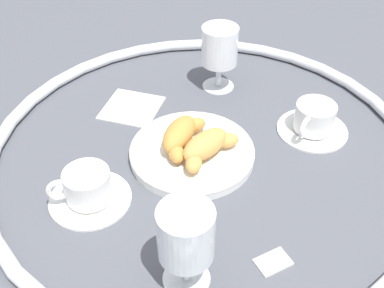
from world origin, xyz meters
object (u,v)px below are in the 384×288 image
croissant_small (207,146)px  coffee_cup_near (88,189)px  juice_glass_left (186,237)px  sugar_packet (273,261)px  pastry_plate (192,152)px  coffee_cup_far (314,121)px  croissant_large (181,135)px  folded_napkin (132,107)px  juice_glass_right (220,48)px

croissant_small → coffee_cup_near: croissant_small is taller
juice_glass_left → croissant_small: bearing=-154.1°
croissant_small → sugar_packet: croissant_small is taller
pastry_plate → coffee_cup_far: (-0.19, 0.15, 0.02)m
pastry_plate → croissant_large: (-0.00, -0.02, 0.03)m
coffee_cup_far → juice_glass_left: (0.41, -0.01, 0.07)m
croissant_large → coffee_cup_near: croissant_large is taller
coffee_cup_far → folded_napkin: coffee_cup_far is taller
coffee_cup_far → juice_glass_left: 0.42m
croissant_large → juice_glass_left: (0.22, 0.16, 0.05)m
croissant_small → folded_napkin: 0.23m
croissant_large → sugar_packet: bearing=63.0°
coffee_cup_near → juice_glass_right: juice_glass_right is taller
coffee_cup_near → folded_napkin: coffee_cup_near is taller
juice_glass_right → juice_glass_left: bearing=26.2°
coffee_cup_far → croissant_small: bearing=-32.7°
sugar_packet → croissant_small: bearing=-94.5°
coffee_cup_far → juice_glass_right: juice_glass_right is taller
coffee_cup_near → sugar_packet: coffee_cup_near is taller
croissant_large → juice_glass_left: juice_glass_left is taller
juice_glass_left → sugar_packet: (-0.09, 0.09, -0.09)m
croissant_large → coffee_cup_near: 0.19m
pastry_plate → folded_napkin: size_ratio=2.06×
croissant_large → croissant_small: bearing=89.6°
croissant_small → coffee_cup_far: 0.23m
coffee_cup_far → sugar_packet: coffee_cup_far is taller
coffee_cup_near → coffee_cup_far: same height
coffee_cup_far → pastry_plate: bearing=-38.8°
folded_napkin → croissant_small: bearing=75.8°
coffee_cup_far → coffee_cup_near: bearing=-32.0°
coffee_cup_far → sugar_packet: bearing=13.3°
coffee_cup_far → juice_glass_right: (-0.03, -0.23, 0.07)m
juice_glass_right → sugar_packet: juice_glass_right is taller
croissant_large → coffee_cup_far: croissant_large is taller
pastry_plate → folded_napkin: bearing=-106.3°
croissant_large → juice_glass_left: 0.28m
folded_napkin → pastry_plate: bearing=73.7°
coffee_cup_near → croissant_small: bearing=148.8°
folded_napkin → coffee_cup_far: bearing=111.8°
croissant_small → folded_napkin: croissant_small is taller
croissant_large → folded_napkin: (-0.05, -0.16, -0.04)m
coffee_cup_far → sugar_packet: (0.32, 0.07, -0.02)m
coffee_cup_far → juice_glass_left: bearing=-2.1°
croissant_small → juice_glass_left: (0.22, 0.11, 0.05)m
coffee_cup_far → juice_glass_left: size_ratio=0.97×
pastry_plate → coffee_cup_near: bearing=-23.7°
pastry_plate → croissant_small: croissant_small is taller
pastry_plate → coffee_cup_near: size_ratio=1.67×
pastry_plate → coffee_cup_far: bearing=141.2°
folded_napkin → sugar_packet: bearing=66.2°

